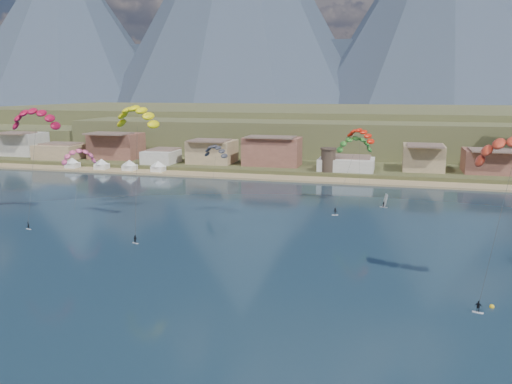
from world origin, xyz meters
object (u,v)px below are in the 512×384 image
Objects in this scene: kitesurfer_red at (35,116)px; buoy at (492,307)px; windsurfer at (384,203)px; kitesurfer_yellow at (137,114)px; kitesurfer_green at (355,142)px; watchtower at (328,160)px.

kitesurfer_red is 104.60m from buoy.
kitesurfer_yellow is at bearing -147.31° from windsurfer.
buoy is (25.08, -64.81, -16.92)m from kitesurfer_green.
watchtower is 113.99m from buoy.
kitesurfer_red is 1.29× the size of kitesurfer_green.
kitesurfer_green reaches higher than watchtower.
kitesurfer_red is at bearing -157.44° from windsurfer.
kitesurfer_yellow is 8.06× the size of windsurfer.
windsurfer is (20.78, -45.06, -5.20)m from watchtower.
kitesurfer_green is 71.52m from buoy.
watchtower is at bearing 114.75° from windsurfer.
kitesurfer_green is at bearing 39.19° from kitesurfer_yellow.
kitesurfer_yellow is (27.15, -0.90, 0.81)m from kitesurfer_red.
kitesurfer_red reaches higher than buoy.
kitesurfer_green is 18.21m from windsurfer.
windsurfer is at bearing 22.56° from kitesurfer_red.
kitesurfer_yellow reaches higher than kitesurfer_green.
kitesurfer_red is 27.18m from kitesurfer_yellow.
watchtower is 2.34× the size of windsurfer.
kitesurfer_green reaches higher than buoy.
kitesurfer_yellow reaches higher than buoy.
watchtower is at bearing 109.10° from buoy.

